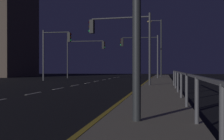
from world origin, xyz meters
TOP-DOWN VIEW (x-y plane):
  - ground_plane at (0.00, 17.50)m, footprint 112.00×112.00m
  - sidewalk_right at (6.16, 17.50)m, footprint 2.18×77.00m
  - lane_markings_center at (0.00, 21.00)m, footprint 0.14×50.00m
  - lane_edge_line at (4.82, 22.50)m, footprint 0.14×53.00m
  - traffic_light_mid_left at (3.54, 19.79)m, footprint 4.40×0.87m
  - traffic_light_far_center at (-3.45, 38.25)m, footprint 4.99×0.38m
  - traffic_light_overhead_east at (3.78, 35.78)m, footprint 4.43×0.34m
  - traffic_light_far_right at (-4.34, 29.43)m, footprint 3.08×0.41m
  - street_lamp_corner at (5.85, 40.06)m, footprint 1.84×0.53m
  - barrier_fence at (7.10, 8.53)m, footprint 0.09×21.16m

SIDE VIEW (x-z plane):
  - ground_plane at x=0.00m, z-range 0.00..0.00m
  - lane_edge_line at x=4.82m, z-range 0.00..0.01m
  - lane_markings_center at x=0.00m, z-range 0.00..0.01m
  - sidewalk_right at x=6.16m, z-range 0.00..0.14m
  - barrier_fence at x=7.10m, z-range 0.39..1.37m
  - traffic_light_far_center at x=-3.45m, z-range 1.07..6.02m
  - traffic_light_far_right at x=-4.34m, z-range 1.01..6.15m
  - traffic_light_mid_left at x=3.54m, z-range 1.17..6.00m
  - traffic_light_overhead_east at x=3.78m, z-range 1.19..6.12m
  - street_lamp_corner at x=5.85m, z-range 0.86..8.21m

